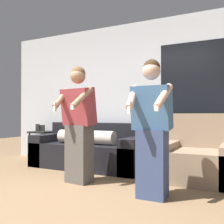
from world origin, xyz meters
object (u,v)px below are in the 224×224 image
armchair (198,159)px  person_right (152,129)px  side_table (42,136)px  couch (90,151)px  person_left (79,124)px

armchair → person_right: size_ratio=0.62×
armchair → side_table: size_ratio=1.31×
couch → person_left: person_left is taller
couch → side_table: (-1.33, 0.22, 0.21)m
person_left → armchair: bearing=30.9°
armchair → person_right: person_right is taller
side_table → couch: bearing=-9.4°
side_table → person_right: size_ratio=0.48×
side_table → person_right: bearing=-26.7°
armchair → side_table: (-3.25, 0.35, 0.20)m
couch → armchair: size_ratio=2.11×
armchair → person_left: person_left is taller
couch → person_right: bearing=-38.3°
person_right → armchair: bearing=72.4°
couch → person_left: size_ratio=1.28×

